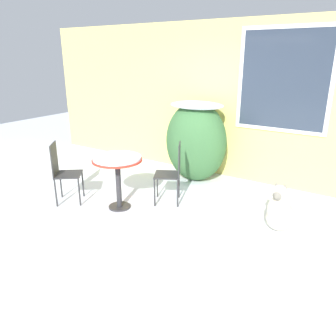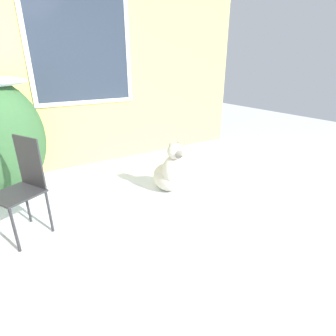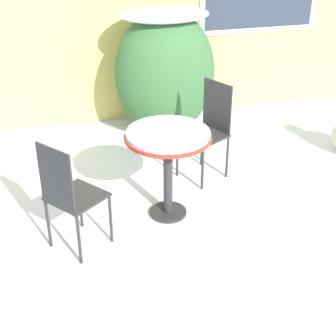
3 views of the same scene
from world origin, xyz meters
name	(u,v)px [view 2 (image 2 of 3)]	position (x,y,z in m)	size (l,w,h in m)	color
ground_plane	(34,272)	(0.00, 0.00, 0.00)	(16.00, 16.00, 0.00)	silver
patio_chair_near_table	(23,184)	(0.07, 0.61, 0.51)	(0.52, 0.52, 0.94)	#2D2D30
dog	(170,173)	(1.70, 0.63, 0.25)	(0.39, 0.67, 0.69)	beige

